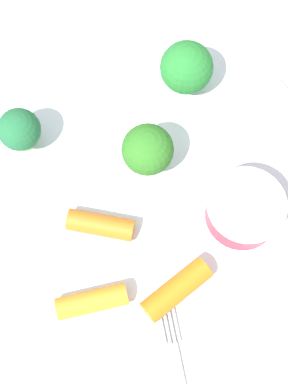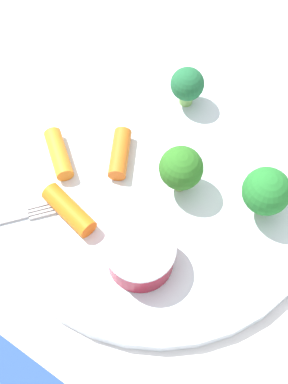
{
  "view_description": "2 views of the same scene",
  "coord_description": "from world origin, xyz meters",
  "px_view_note": "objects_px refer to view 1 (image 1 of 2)",
  "views": [
    {
      "loc": [
        -0.04,
        0.14,
        0.42
      ],
      "look_at": [
        -0.01,
        0.01,
        0.03
      ],
      "focal_mm": 52.83,
      "sensor_mm": 36.0,
      "label": 1
    },
    {
      "loc": [
        -0.26,
        -0.04,
        0.45
      ],
      "look_at": [
        -0.02,
        0.01,
        0.02
      ],
      "focal_mm": 53.22,
      "sensor_mm": 36.0,
      "label": 2
    }
  ],
  "objects_px": {
    "broccoli_floret_1": "(145,149)",
    "broccoli_floret_2": "(186,68)",
    "carrot_stick_2": "(92,301)",
    "plate": "(140,191)",
    "carrot_stick_0": "(101,225)",
    "sauce_cup": "(243,213)",
    "broccoli_floret_0": "(20,130)",
    "carrot_stick_1": "(177,290)"
  },
  "relations": [
    {
      "from": "plate",
      "to": "carrot_stick_0",
      "type": "relative_size",
      "value": 6.05
    },
    {
      "from": "broccoli_floret_0",
      "to": "carrot_stick_0",
      "type": "relative_size",
      "value": 0.87
    },
    {
      "from": "broccoli_floret_0",
      "to": "broccoli_floret_2",
      "type": "height_order",
      "value": "broccoli_floret_2"
    },
    {
      "from": "carrot_stick_0",
      "to": "carrot_stick_2",
      "type": "bearing_deg",
      "value": 101.24
    },
    {
      "from": "sauce_cup",
      "to": "carrot_stick_1",
      "type": "distance_m",
      "value": 0.07
    },
    {
      "from": "plate",
      "to": "sauce_cup",
      "type": "relative_size",
      "value": 5.19
    },
    {
      "from": "broccoli_floret_0",
      "to": "carrot_stick_0",
      "type": "distance_m",
      "value": 0.09
    },
    {
      "from": "plate",
      "to": "broccoli_floret_0",
      "type": "bearing_deg",
      "value": -6.32
    },
    {
      "from": "plate",
      "to": "broccoli_floret_2",
      "type": "bearing_deg",
      "value": -96.2
    },
    {
      "from": "sauce_cup",
      "to": "carrot_stick_2",
      "type": "distance_m",
      "value": 0.13
    },
    {
      "from": "carrot_stick_1",
      "to": "carrot_stick_2",
      "type": "xyz_separation_m",
      "value": [
        0.06,
        0.02,
        -0.0
      ]
    },
    {
      "from": "plate",
      "to": "carrot_stick_0",
      "type": "bearing_deg",
      "value": 63.4
    },
    {
      "from": "plate",
      "to": "carrot_stick_0",
      "type": "distance_m",
      "value": 0.05
    },
    {
      "from": "plate",
      "to": "broccoli_floret_1",
      "type": "bearing_deg",
      "value": -83.78
    },
    {
      "from": "plate",
      "to": "carrot_stick_0",
      "type": "xyz_separation_m",
      "value": [
        0.02,
        0.04,
        0.01
      ]
    },
    {
      "from": "broccoli_floret_1",
      "to": "carrot_stick_2",
      "type": "bearing_deg",
      "value": 86.87
    },
    {
      "from": "sauce_cup",
      "to": "carrot_stick_1",
      "type": "height_order",
      "value": "sauce_cup"
    },
    {
      "from": "plate",
      "to": "carrot_stick_1",
      "type": "height_order",
      "value": "carrot_stick_1"
    },
    {
      "from": "carrot_stick_2",
      "to": "carrot_stick_0",
      "type": "bearing_deg",
      "value": -78.76
    },
    {
      "from": "carrot_stick_0",
      "to": "carrot_stick_1",
      "type": "distance_m",
      "value": 0.07
    },
    {
      "from": "sauce_cup",
      "to": "broccoli_floret_1",
      "type": "distance_m",
      "value": 0.09
    },
    {
      "from": "broccoli_floret_0",
      "to": "broccoli_floret_2",
      "type": "distance_m",
      "value": 0.14
    },
    {
      "from": "broccoli_floret_0",
      "to": "carrot_stick_0",
      "type": "height_order",
      "value": "broccoli_floret_0"
    },
    {
      "from": "sauce_cup",
      "to": "broccoli_floret_2",
      "type": "relative_size",
      "value": 1.1
    },
    {
      "from": "carrot_stick_2",
      "to": "broccoli_floret_2",
      "type": "bearing_deg",
      "value": -95.66
    },
    {
      "from": "broccoli_floret_0",
      "to": "carrot_stick_2",
      "type": "xyz_separation_m",
      "value": [
        -0.09,
        0.1,
        -0.02
      ]
    },
    {
      "from": "sauce_cup",
      "to": "carrot_stick_0",
      "type": "xyz_separation_m",
      "value": [
        0.1,
        0.04,
        -0.01
      ]
    },
    {
      "from": "plate",
      "to": "carrot_stick_2",
      "type": "bearing_deg",
      "value": 84.88
    },
    {
      "from": "sauce_cup",
      "to": "broccoli_floret_1",
      "type": "xyz_separation_m",
      "value": [
        0.08,
        -0.02,
        0.01
      ]
    },
    {
      "from": "broccoli_floret_2",
      "to": "plate",
      "type": "bearing_deg",
      "value": 83.8
    },
    {
      "from": "broccoli_floret_1",
      "to": "carrot_stick_0",
      "type": "height_order",
      "value": "broccoli_floret_1"
    },
    {
      "from": "sauce_cup",
      "to": "broccoli_floret_1",
      "type": "height_order",
      "value": "broccoli_floret_1"
    },
    {
      "from": "plate",
      "to": "broccoli_floret_2",
      "type": "relative_size",
      "value": 5.7
    },
    {
      "from": "carrot_stick_0",
      "to": "broccoli_floret_1",
      "type": "bearing_deg",
      "value": -106.31
    },
    {
      "from": "carrot_stick_1",
      "to": "plate",
      "type": "bearing_deg",
      "value": -55.9
    },
    {
      "from": "carrot_stick_1",
      "to": "carrot_stick_2",
      "type": "bearing_deg",
      "value": 23.77
    },
    {
      "from": "plate",
      "to": "sauce_cup",
      "type": "bearing_deg",
      "value": 178.15
    },
    {
      "from": "broccoli_floret_1",
      "to": "carrot_stick_1",
      "type": "height_order",
      "value": "broccoli_floret_1"
    },
    {
      "from": "broccoli_floret_1",
      "to": "broccoli_floret_2",
      "type": "height_order",
      "value": "broccoli_floret_2"
    },
    {
      "from": "carrot_stick_1",
      "to": "broccoli_floret_2",
      "type": "bearing_deg",
      "value": -77.27
    },
    {
      "from": "broccoli_floret_0",
      "to": "carrot_stick_2",
      "type": "height_order",
      "value": "broccoli_floret_0"
    },
    {
      "from": "sauce_cup",
      "to": "carrot_stick_0",
      "type": "height_order",
      "value": "sauce_cup"
    }
  ]
}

